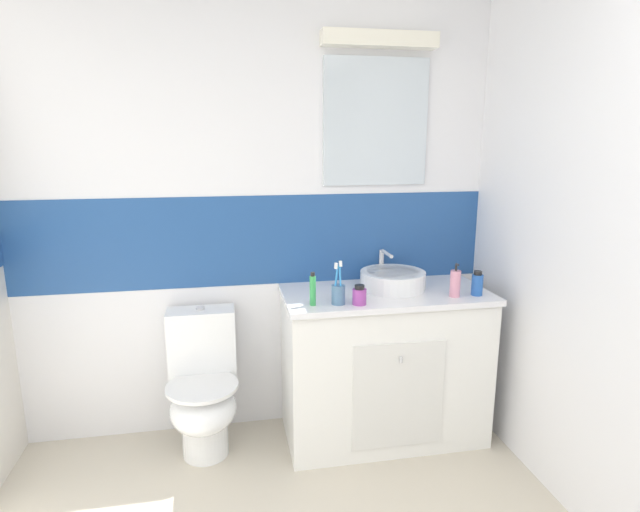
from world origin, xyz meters
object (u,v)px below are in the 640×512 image
Objects in this scene: toothbrush_cup at (338,293)px; sink_basin at (392,279)px; toothpaste_tube_upright at (313,290)px; toilet at (203,389)px; lotion_bottle_short at (477,284)px; hair_gel_jar at (359,296)px; soap_dispenser at (455,283)px.

sink_basin is at bearing 30.86° from toothbrush_cup.
toilet is at bearing 161.89° from toothpaste_tube_upright.
sink_basin is at bearing 1.21° from toilet.
lotion_bottle_short is at bearing 0.42° from toothpaste_tube_upright.
hair_gel_jar is at bearing -176.83° from lotion_bottle_short.
hair_gel_jar is at bearing -7.31° from toothpaste_tube_upright.
toothbrush_cup is at bearing -179.12° from lotion_bottle_short.
sink_basin is 1.78× the size of toothbrush_cup.
sink_basin reaches higher than toilet.
toothbrush_cup reaches higher than lotion_bottle_short.
sink_basin is at bearing 43.17° from hair_gel_jar.
soap_dispenser reaches higher than toothpaste_tube_upright.
hair_gel_jar is 0.23m from toothpaste_tube_upright.
toothpaste_tube_upright is at bearing -179.72° from soap_dispenser.
toothbrush_cup reaches higher than toilet.
soap_dispenser is 1.07× the size of toothpaste_tube_upright.
toilet is 3.45× the size of toothbrush_cup.
sink_basin is 0.52m from toothpaste_tube_upright.
toilet is at bearing -178.79° from sink_basin.
hair_gel_jar is 0.59× the size of toothpaste_tube_upright.
toothpaste_tube_upright is (-0.87, -0.01, 0.02)m from lotion_bottle_short.
toothpaste_tube_upright is at bearing 172.69° from hair_gel_jar.
toilet is 0.90m from toothbrush_cup.
sink_basin reaches higher than toothpaste_tube_upright.
toothbrush_cup is 1.33× the size of toothpaste_tube_upright.
toothbrush_cup is at bearing -15.31° from toilet.
toothbrush_cup is at bearing -149.14° from sink_basin.
toilet is at bearing 172.99° from lotion_bottle_short.
toilet is at bearing 164.69° from toothbrush_cup.
toothbrush_cup is at bearing 166.56° from hair_gel_jar.
toothbrush_cup is 1.72× the size of lotion_bottle_short.
sink_basin is 3.07× the size of lotion_bottle_short.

